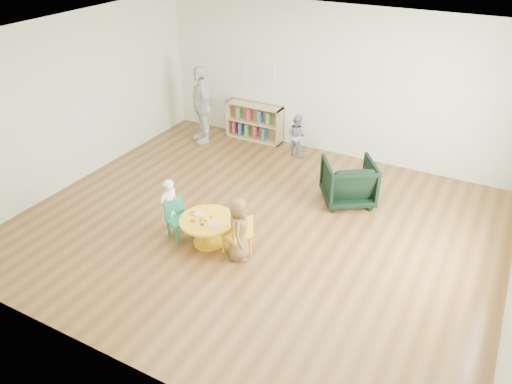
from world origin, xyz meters
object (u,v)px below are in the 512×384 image
kid_chair_right (239,234)px  child_right (239,229)px  activity_table (208,226)px  child_left (169,207)px  toddler (297,135)px  kid_chair_left (178,218)px  bookshelf (254,122)px  armchair (348,182)px  adult_caretaker (201,105)px

kid_chair_right → child_right: 0.15m
activity_table → kid_chair_right: size_ratio=1.29×
child_left → toddler: bearing=-176.0°
kid_chair_left → bookshelf: (-0.71, 3.64, 0.06)m
toddler → child_right: bearing=112.8°
armchair → adult_caretaker: size_ratio=0.51×
toddler → adult_caretaker: 2.03m
kid_chair_left → armchair: (1.85, 2.13, 0.06)m
kid_chair_right → toddler: 3.34m
activity_table → adult_caretaker: (-2.07, 2.96, 0.50)m
armchair → child_left: bearing=12.8°
activity_table → armchair: size_ratio=1.01×
kid_chair_left → child_right: (1.04, -0.02, 0.16)m
child_right → adult_caretaker: bearing=17.6°
bookshelf → activity_table: bearing=-71.5°
toddler → activity_table: bearing=103.4°
bookshelf → armchair: size_ratio=1.49×
child_left → adult_caretaker: size_ratio=0.57×
armchair → bookshelf: bearing=-64.2°
kid_chair_right → bookshelf: 3.99m
kid_chair_left → armchair: armchair is taller
activity_table → adult_caretaker: 3.65m
child_left → kid_chair_left: bearing=92.9°
child_left → adult_caretaker: adult_caretaker is taller
kid_chair_left → child_right: bearing=111.3°
kid_chair_right → child_left: 1.16m
bookshelf → adult_caretaker: bearing=-144.7°
activity_table → child_right: 0.60m
bookshelf → child_right: bearing=-64.4°
activity_table → adult_caretaker: size_ratio=0.52×
bookshelf → toddler: 1.15m
child_right → kid_chair_left: bearing=65.6°
child_right → armchair: bearing=-43.8°
activity_table → toddler: (-0.09, 3.25, 0.14)m
bookshelf → toddler: (1.10, -0.33, 0.06)m
adult_caretaker → child_right: bearing=-11.5°
kid_chair_right → armchair: 2.25m
kid_chair_right → toddler: bearing=29.8°
kid_chair_left → armchair: bearing=161.5°
child_left → child_right: (1.20, -0.05, 0.02)m
kid_chair_right → armchair: bearing=-2.8°
child_right → child_left: bearing=64.4°
child_right → toddler: bearing=-12.2°
toddler → kid_chair_right: bearing=112.3°
bookshelf → toddler: size_ratio=1.42×
kid_chair_left → child_left: 0.21m
kid_chair_right → adult_caretaker: 3.98m
kid_chair_left → adult_caretaker: (-1.59, 3.02, 0.47)m
kid_chair_left → kid_chair_right: 1.00m
kid_chair_left → child_left: (-0.15, 0.03, 0.14)m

